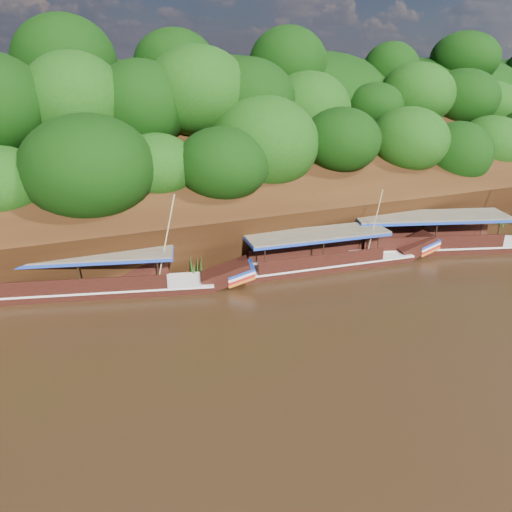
{
  "coord_description": "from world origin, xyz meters",
  "views": [
    {
      "loc": [
        -14.67,
        -19.47,
        12.89
      ],
      "look_at": [
        -3.72,
        7.0,
        1.63
      ],
      "focal_mm": 35.0,
      "sensor_mm": 36.0,
      "label": 1
    }
  ],
  "objects": [
    {
      "name": "boat_0",
      "position": [
        11.44,
        6.62,
        0.61
      ],
      "size": [
        16.47,
        6.93,
        7.08
      ],
      "rotation": [
        0.0,
        0.0,
        -0.3
      ],
      "color": "black",
      "rests_on": "ground"
    },
    {
      "name": "boat_1",
      "position": [
        2.21,
        7.17,
        0.56
      ],
      "size": [
        14.43,
        3.38,
        5.69
      ],
      "rotation": [
        0.0,
        0.0,
        -0.09
      ],
      "color": "black",
      "rests_on": "ground"
    },
    {
      "name": "reeds",
      "position": [
        -4.45,
        9.5,
        0.85
      ],
      "size": [
        50.26,
        2.67,
        1.97
      ],
      "color": "#1F5615",
      "rests_on": "ground"
    },
    {
      "name": "riverbank",
      "position": [
        -0.01,
        22.73,
        1.89
      ],
      "size": [
        120.0,
        30.06,
        19.4
      ],
      "color": "black",
      "rests_on": "ground"
    },
    {
      "name": "ground",
      "position": [
        0.0,
        0.0,
        0.0
      ],
      "size": [
        160.0,
        160.0,
        0.0
      ],
      "primitive_type": "plane",
      "color": "black",
      "rests_on": "ground"
    },
    {
      "name": "boat_2",
      "position": [
        -12.2,
        8.75,
        0.57
      ],
      "size": [
        16.0,
        6.06,
        6.19
      ],
      "rotation": [
        0.0,
        0.0,
        -0.26
      ],
      "color": "black",
      "rests_on": "ground"
    }
  ]
}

